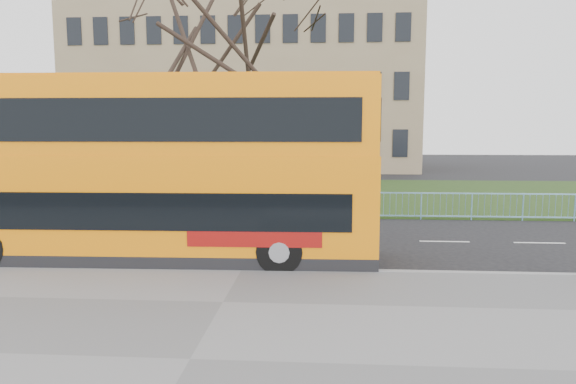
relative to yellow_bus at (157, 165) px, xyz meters
name	(u,v)px	position (x,y,z in m)	size (l,w,h in m)	color
ground	(251,258)	(2.50, 0.41, -2.65)	(120.00, 120.00, 0.00)	black
pavement	(190,363)	(2.50, -6.34, -2.59)	(80.00, 10.50, 0.12)	slate
kerb	(242,270)	(2.50, -1.14, -2.58)	(80.00, 0.20, 0.14)	gray
grass_verge	(286,193)	(2.50, 14.71, -2.61)	(80.00, 15.40, 0.08)	#1F3312
guard_railing	(273,205)	(2.50, 7.01, -2.10)	(40.00, 0.12, 1.10)	#6DA3C3
bare_tree	(215,58)	(-0.50, 10.41, 4.26)	(9.56, 9.56, 13.66)	black
civic_building	(249,93)	(-2.50, 35.41, 4.35)	(30.00, 15.00, 14.00)	#857255
yellow_bus	(157,165)	(0.00, 0.00, 0.00)	(11.86, 3.06, 4.95)	orange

